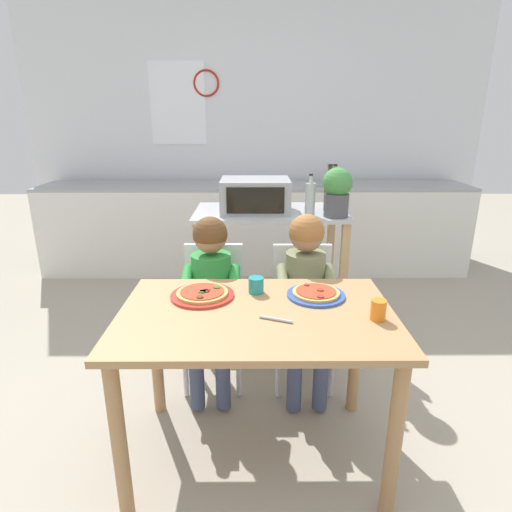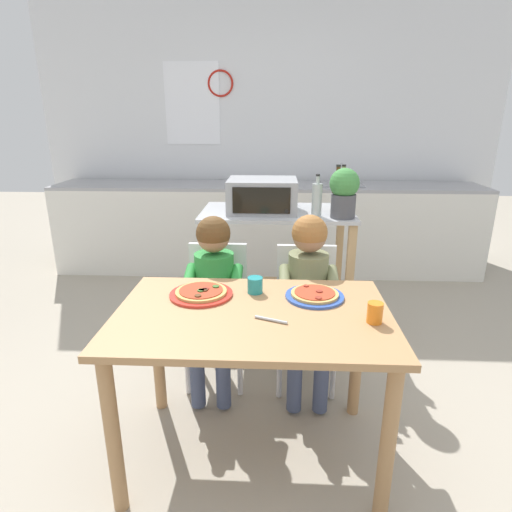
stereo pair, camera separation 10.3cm
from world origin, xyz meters
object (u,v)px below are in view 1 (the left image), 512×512
object	(u,v)px
toaster_oven	(255,195)
drinking_cup_orange	(378,310)
child_in_olive_shirt	(306,284)
dining_table	(256,337)
dining_chair_left	(214,304)
bottle_tall_green_wine	(310,199)
pizza_plate_blue_rimmed	(316,294)
bottle_dark_olive_oil	(329,191)
potted_herb_plant	(337,191)
pizza_plate_red_rimmed	(202,294)
dining_chair_right	(302,305)
drinking_cup_teal	(256,285)
serving_spoon	(276,319)
bottle_brown_beer	(334,190)
child_in_green_shirt	(211,285)
kitchen_island_cart	(270,253)

from	to	relation	value
toaster_oven	drinking_cup_orange	distance (m)	1.37
drinking_cup_orange	child_in_olive_shirt	bearing A→B (deg)	110.38
dining_table	dining_chair_left	xyz separation A→B (m)	(-0.25, 0.65, -0.15)
bottle_tall_green_wine	pizza_plate_blue_rimmed	world-z (taller)	bottle_tall_green_wine
bottle_tall_green_wine	child_in_olive_shirt	xyz separation A→B (m)	(-0.08, -0.54, -0.37)
bottle_dark_olive_oil	potted_herb_plant	size ratio (longest dim) A/B	1.00
potted_herb_plant	pizza_plate_red_rimmed	xyz separation A→B (m)	(-0.76, -0.87, -0.33)
dining_chair_right	dining_chair_left	bearing A→B (deg)	178.80
pizza_plate_blue_rimmed	drinking_cup_teal	bearing A→B (deg)	170.87
bottle_dark_olive_oil	dining_chair_right	xyz separation A→B (m)	(-0.22, -0.57, -0.57)
potted_herb_plant	dining_chair_left	bearing A→B (deg)	-153.30
dining_table	pizza_plate_red_rimmed	distance (m)	0.32
drinking_cup_teal	bottle_dark_olive_oil	bearing A→B (deg)	63.57
bottle_tall_green_wine	pizza_plate_blue_rimmed	xyz separation A→B (m)	(-0.08, -0.90, -0.27)
drinking_cup_orange	serving_spoon	distance (m)	0.42
bottle_brown_beer	potted_herb_plant	size ratio (longest dim) A/B	0.97
bottle_brown_beer	dining_chair_left	bearing A→B (deg)	-139.97
bottle_dark_olive_oil	child_in_green_shirt	size ratio (longest dim) A/B	0.31
bottle_dark_olive_oil	pizza_plate_red_rimmed	size ratio (longest dim) A/B	1.07
bottle_tall_green_wine	dining_chair_left	xyz separation A→B (m)	(-0.60, -0.41, -0.55)
bottle_brown_beer	drinking_cup_orange	distance (m)	1.41
dining_chair_left	kitchen_island_cart	bearing A→B (deg)	58.36
bottle_dark_olive_oil	drinking_cup_teal	bearing A→B (deg)	-116.43
dining_chair_right	child_in_green_shirt	size ratio (longest dim) A/B	0.81
bottle_dark_olive_oil	dining_chair_right	world-z (taller)	bottle_dark_olive_oil
toaster_oven	child_in_green_shirt	size ratio (longest dim) A/B	0.46
potted_herb_plant	serving_spoon	distance (m)	1.24
child_in_olive_shirt	serving_spoon	xyz separation A→B (m)	(-0.20, -0.60, 0.09)
dining_chair_left	pizza_plate_red_rimmed	size ratio (longest dim) A/B	2.78
dining_chair_left	drinking_cup_teal	size ratio (longest dim) A/B	10.74
bottle_brown_beer	drinking_cup_teal	xyz separation A→B (m)	(-0.55, -1.11, -0.26)
bottle_dark_olive_oil	child_in_olive_shirt	world-z (taller)	bottle_dark_olive_oil
dining_chair_right	drinking_cup_teal	size ratio (longest dim) A/B	10.74
toaster_oven	kitchen_island_cart	bearing A→B (deg)	15.10
dining_table	child_in_olive_shirt	distance (m)	0.59
bottle_tall_green_wine	child_in_olive_shirt	world-z (taller)	bottle_tall_green_wine
child_in_green_shirt	dining_chair_right	bearing A→B (deg)	12.04
child_in_green_shirt	drinking_cup_teal	bearing A→B (deg)	-52.43
bottle_brown_beer	bottle_dark_olive_oil	bearing A→B (deg)	-115.74
bottle_brown_beer	child_in_green_shirt	size ratio (longest dim) A/B	0.30
bottle_tall_green_wine	dining_chair_right	xyz separation A→B (m)	(-0.08, -0.42, -0.55)
bottle_dark_olive_oil	child_in_olive_shirt	size ratio (longest dim) A/B	0.31
kitchen_island_cart	drinking_cup_teal	distance (m)	1.03
child_in_olive_shirt	pizza_plate_red_rimmed	size ratio (longest dim) A/B	3.49
pizza_plate_red_rimmed	pizza_plate_blue_rimmed	bearing A→B (deg)	0.09
bottle_tall_green_wine	drinking_cup_teal	size ratio (longest dim) A/B	3.56
kitchen_island_cart	pizza_plate_blue_rimmed	size ratio (longest dim) A/B	3.85
bottle_tall_green_wine	dining_chair_left	distance (m)	0.91
bottle_tall_green_wine	dining_chair_right	distance (m)	0.70
dining_chair_left	dining_chair_right	distance (m)	0.52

